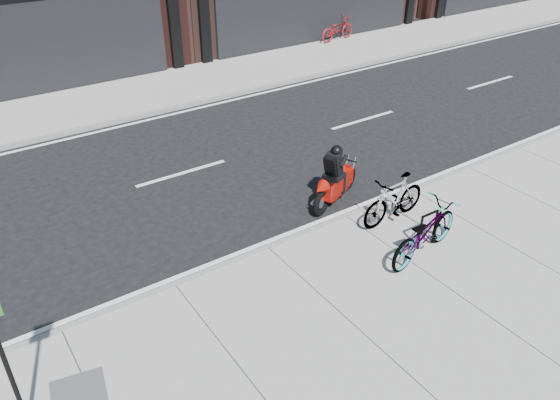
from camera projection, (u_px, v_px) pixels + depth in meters
ground at (220, 209)px, 12.20m from camera, size 120.00×120.00×0.00m
sidewalk_near at (373, 345)px, 8.63m from camera, size 60.00×6.00×0.13m
sidewalk_far at (105, 101)px, 17.64m from camera, size 60.00×3.50×0.13m
bike_rack at (428, 226)px, 10.57m from camera, size 0.46×0.06×0.77m
bicycle_front at (424, 232)px, 10.27m from camera, size 2.11×1.06×1.06m
bicycle_rear at (394, 199)px, 11.32m from camera, size 1.74×0.57×1.03m
motorcycle at (338, 177)px, 12.24m from camera, size 1.81×0.98×1.43m
bicycle_far at (337, 29)px, 23.35m from camera, size 1.95×0.93×0.99m
utility_grate at (78, 394)px, 7.75m from camera, size 0.87×0.87×0.02m
sign_post at (0, 348)px, 6.60m from camera, size 0.32×0.06×2.39m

